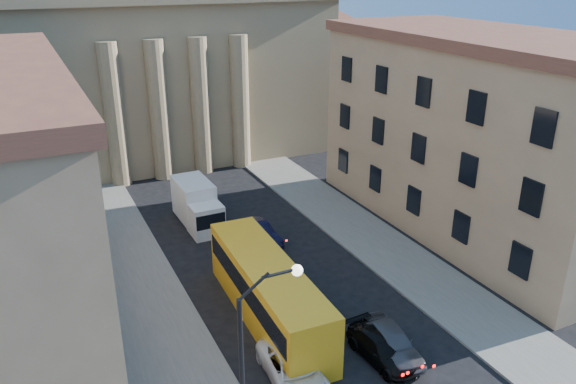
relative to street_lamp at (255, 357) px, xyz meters
name	(u,v)px	position (x,y,z in m)	size (l,w,h in m)	color
sidewalk_left	(161,336)	(-1.53, 10.00, -5.21)	(5.00, 60.00, 0.15)	#605E58
sidewalk_right	(412,269)	(15.47, 10.00, -5.21)	(5.00, 60.00, 0.15)	#605E58
church	(145,36)	(6.97, 47.47, 6.59)	(68.02, 28.76, 36.60)	#876E53
building_right	(479,133)	(23.97, 14.00, 2.14)	(11.60, 26.60, 14.70)	tan
street_lamp	(255,357)	(0.00, 0.00, 0.00)	(2.62, 0.44, 8.83)	black
car_left_mid	(293,369)	(3.47, 3.71, -4.56)	(2.41, 5.22, 1.45)	white
car_right_mid	(382,349)	(8.33, 3.21, -4.62)	(1.87, 4.61, 1.34)	black
car_right_far	(392,341)	(9.03, 3.36, -4.50)	(1.86, 4.63, 1.58)	#4A4B4F
car_right_distant	(258,233)	(7.77, 18.19, -4.52)	(1.62, 4.65, 1.53)	black
city_bus	(268,290)	(4.53, 9.12, -3.37)	(3.36, 12.71, 3.56)	gold
box_truck	(197,206)	(4.73, 23.15, -3.69)	(2.53, 6.17, 3.36)	silver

